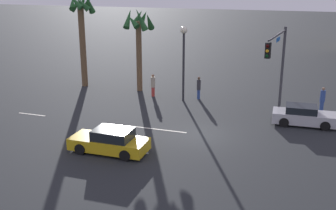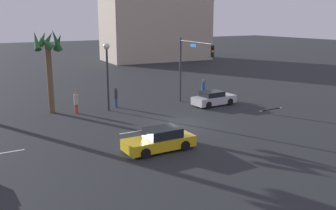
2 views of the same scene
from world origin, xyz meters
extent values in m
plane|color=#232628|center=(0.00, 0.00, 0.00)|extent=(220.00, 220.00, 0.00)
cube|color=silver|center=(-12.66, 0.00, 0.01)|extent=(2.25, 0.14, 0.01)
cube|color=silver|center=(-4.15, 0.00, 0.01)|extent=(1.87, 0.14, 0.01)
cube|color=silver|center=(-2.07, 0.00, 0.01)|extent=(2.38, 0.14, 0.01)
cube|color=silver|center=(9.81, 0.00, 0.01)|extent=(2.39, 0.14, 0.01)
cube|color=silver|center=(9.54, 0.00, 0.01)|extent=(2.55, 0.14, 0.01)
cube|color=gold|center=(-4.24, -4.32, 0.49)|extent=(4.46, 1.80, 0.67)
cube|color=black|center=(-3.98, -4.32, 1.11)|extent=(2.14, 1.58, 0.57)
cylinder|color=black|center=(-5.63, -5.17, 0.32)|extent=(0.64, 0.22, 0.64)
cylinder|color=black|center=(-5.63, -3.47, 0.32)|extent=(0.64, 0.22, 0.64)
cylinder|color=black|center=(-2.86, -5.17, 0.32)|extent=(0.64, 0.22, 0.64)
cylinder|color=black|center=(-2.86, -3.47, 0.32)|extent=(0.64, 0.22, 0.64)
cube|color=#B7B7BC|center=(6.26, 4.02, 0.52)|extent=(4.26, 1.87, 0.72)
cube|color=black|center=(6.01, 4.01, 1.11)|extent=(2.07, 1.58, 0.47)
cylinder|color=black|center=(7.53, 4.88, 0.32)|extent=(0.65, 0.25, 0.64)
cylinder|color=black|center=(7.60, 3.28, 0.32)|extent=(0.65, 0.25, 0.64)
cylinder|color=black|center=(4.93, 4.77, 0.32)|extent=(0.65, 0.25, 0.64)
cylinder|color=black|center=(5.00, 3.17, 0.32)|extent=(0.65, 0.25, 0.64)
cylinder|color=#38383D|center=(4.40, 7.10, 3.11)|extent=(0.20, 0.20, 6.22)
cylinder|color=#38383D|center=(4.09, 4.18, 5.97)|extent=(0.75, 5.86, 0.12)
cube|color=black|center=(3.78, 1.25, 5.40)|extent=(0.35, 0.35, 0.95)
sphere|color=#360503|center=(3.76, 1.07, 5.69)|extent=(0.20, 0.20, 0.20)
sphere|color=orange|center=(3.76, 1.07, 5.39)|extent=(0.20, 0.20, 0.20)
sphere|color=black|center=(3.76, 1.07, 5.09)|extent=(0.20, 0.20, 0.20)
cube|color=#1959B2|center=(4.12, 4.47, 5.65)|extent=(0.16, 1.10, 0.28)
cylinder|color=#2D2D33|center=(-3.18, 6.98, 2.71)|extent=(0.18, 0.18, 5.42)
sphere|color=#F2EACC|center=(-3.18, 6.98, 5.70)|extent=(0.56, 0.56, 0.56)
cylinder|color=#2D478C|center=(-2.11, 7.85, 0.39)|extent=(0.30, 0.30, 0.78)
cylinder|color=#333338|center=(-2.11, 7.85, 1.21)|extent=(0.40, 0.40, 0.86)
sphere|color=brown|center=(-2.11, 7.85, 1.75)|extent=(0.23, 0.23, 0.23)
cylinder|color=#2D478C|center=(7.44, 7.44, 0.39)|extent=(0.37, 0.37, 0.79)
cylinder|color=#2D478C|center=(7.44, 7.44, 1.22)|extent=(0.49, 0.49, 0.86)
sphere|color=#8C664C|center=(7.44, 7.44, 1.76)|extent=(0.23, 0.23, 0.23)
cylinder|color=#BF3833|center=(-5.96, 7.42, 0.40)|extent=(0.39, 0.39, 0.79)
cylinder|color=#B2A58C|center=(-5.96, 7.42, 1.23)|extent=(0.52, 0.52, 0.87)
sphere|color=#8C664C|center=(-5.96, 7.42, 1.78)|extent=(0.23, 0.23, 0.23)
cylinder|color=brown|center=(-7.73, 8.77, 3.02)|extent=(0.48, 0.48, 6.05)
cone|color=#235628|center=(-6.79, 8.88, 6.10)|extent=(0.76, 1.82, 1.69)
cone|color=#235628|center=(-7.49, 9.36, 6.33)|extent=(1.28, 0.96, 1.38)
cone|color=#235628|center=(-7.98, 9.36, 6.34)|extent=(1.25, 0.95, 1.39)
cone|color=#235628|center=(-8.63, 8.75, 6.26)|extent=(0.59, 1.53, 1.78)
cone|color=#235628|center=(-7.98, 8.17, 6.10)|extent=(1.47, 1.04, 1.25)
cone|color=#235628|center=(-7.19, 8.00, 6.29)|extent=(1.35, 1.18, 1.95)
cube|color=#B2A38E|center=(20.10, 41.38, 8.44)|extent=(20.20, 11.12, 16.89)
camera|label=1|loc=(5.93, -24.00, 9.55)|focal=44.15mm
camera|label=2|loc=(-14.95, -24.00, 8.12)|focal=40.35mm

